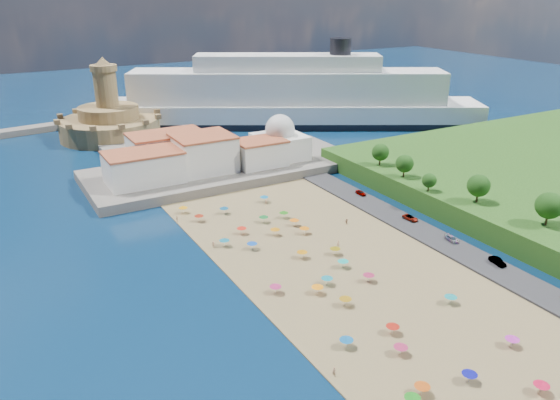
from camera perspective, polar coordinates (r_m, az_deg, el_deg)
ground at (r=119.82m, az=4.26°, el=-7.74°), size 700.00×700.00×0.00m
terrace at (r=182.76m, az=-5.79°, el=3.25°), size 90.00×36.00×3.00m
jetty at (r=208.01m, az=-15.32°, el=4.77°), size 18.00×70.00×2.40m
waterfront_buildings at (r=176.90m, az=-9.82°, el=4.59°), size 57.00×29.00×11.00m
domed_building at (r=187.44m, az=-0.00°, el=6.21°), size 16.00×16.00×15.00m
fortress at (r=235.02m, az=-17.38°, el=7.82°), size 40.00×40.00×32.40m
cruise_ship at (r=245.78m, az=0.78°, el=10.42°), size 162.37×106.13×37.58m
beach_parasols at (r=111.11m, az=6.74°, el=-9.09°), size 32.08×114.30×2.20m
beachgoers at (r=123.37m, az=2.78°, el=-6.22°), size 39.18×100.56×1.74m
parked_cars at (r=139.91m, az=16.92°, el=-3.57°), size 2.39×70.96×1.44m
hillside_trees at (r=143.13m, az=22.56°, el=0.10°), size 13.04×107.02×8.09m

